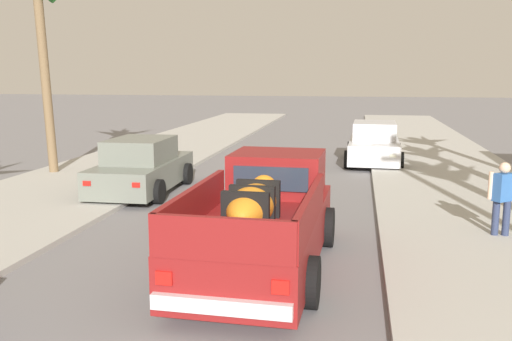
{
  "coord_description": "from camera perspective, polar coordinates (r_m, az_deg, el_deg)",
  "views": [
    {
      "loc": [
        2.58,
        -2.19,
        3.3
      ],
      "look_at": [
        0.42,
        9.61,
        1.2
      ],
      "focal_mm": 39.01,
      "sensor_mm": 36.0,
      "label": 1
    }
  ],
  "objects": [
    {
      "name": "pickup_truck",
      "position": [
        9.57,
        0.78,
        -5.14
      ],
      "size": [
        2.31,
        5.26,
        1.8
      ],
      "color": "maroon",
      "rests_on": "ground"
    },
    {
      "name": "curb_right",
      "position": [
        14.68,
        17.6,
        -3.34
      ],
      "size": [
        0.16,
        60.0,
        0.1
      ],
      "primitive_type": "cube",
      "color": "silver",
      "rests_on": "ground"
    },
    {
      "name": "sidewalk_left",
      "position": [
        16.67,
        -19.0,
        -1.83
      ],
      "size": [
        4.91,
        60.0,
        0.12
      ],
      "primitive_type": "cube",
      "color": "#B2AFA8",
      "rests_on": "ground"
    },
    {
      "name": "pedestrian",
      "position": [
        12.0,
        23.96,
        -2.42
      ],
      "size": [
        0.57,
        0.41,
        1.59
      ],
      "color": "navy",
      "rests_on": "ground"
    },
    {
      "name": "curb_left",
      "position": [
        16.18,
        -15.74,
        -2.04
      ],
      "size": [
        0.16,
        60.0,
        0.1
      ],
      "primitive_type": "cube",
      "color": "silver",
      "rests_on": "ground"
    },
    {
      "name": "sidewalk_right",
      "position": [
        14.86,
        21.64,
        -3.39
      ],
      "size": [
        4.91,
        60.0,
        0.12
      ],
      "primitive_type": "cube",
      "color": "#B2AFA8",
      "rests_on": "ground"
    },
    {
      "name": "car_right_mid",
      "position": [
        21.04,
        12.01,
        2.64
      ],
      "size": [
        2.1,
        4.29,
        1.54
      ],
      "color": "silver",
      "rests_on": "ground"
    },
    {
      "name": "car_right_near",
      "position": [
        15.85,
        -11.62,
        0.32
      ],
      "size": [
        2.09,
        4.29,
        1.54
      ],
      "color": "slate",
      "rests_on": "ground"
    }
  ]
}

